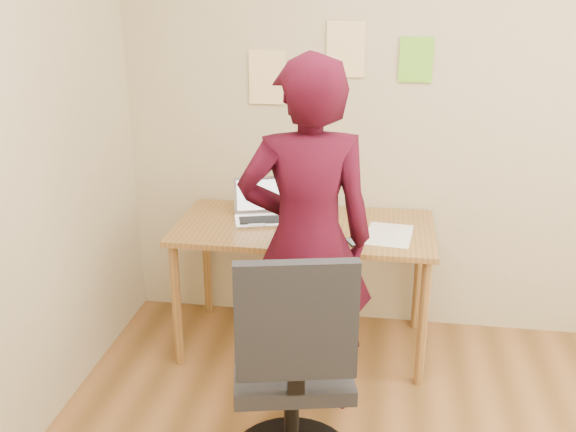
% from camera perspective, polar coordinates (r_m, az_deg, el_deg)
% --- Properties ---
extents(room, '(3.58, 3.58, 2.78)m').
position_cam_1_polar(room, '(1.98, 15.18, 0.45)').
color(room, brown).
rests_on(room, ground).
extents(desk, '(1.40, 0.70, 0.74)m').
position_cam_1_polar(desk, '(3.53, 1.44, -2.16)').
color(desk, olive).
rests_on(desk, ground).
extents(laptop, '(0.36, 0.34, 0.22)m').
position_cam_1_polar(laptop, '(3.58, -2.38, 0.52)').
color(laptop, silver).
rests_on(laptop, desk).
extents(paper_sheet, '(0.27, 0.36, 0.00)m').
position_cam_1_polar(paper_sheet, '(3.41, 8.96, -1.64)').
color(paper_sheet, white).
rests_on(paper_sheet, desk).
extents(phone, '(0.10, 0.13, 0.01)m').
position_cam_1_polar(phone, '(3.28, 5.82, -2.33)').
color(phone, black).
rests_on(phone, desk).
extents(wall_note_left, '(0.21, 0.00, 0.30)m').
position_cam_1_polar(wall_note_left, '(3.69, -1.86, 12.22)').
color(wall_note_left, '#FEDB98').
rests_on(wall_note_left, room).
extents(wall_note_mid, '(0.21, 0.00, 0.30)m').
position_cam_1_polar(wall_note_mid, '(3.62, 5.17, 14.54)').
color(wall_note_mid, '#FEDB98').
rests_on(wall_note_mid, room).
extents(wall_note_right, '(0.18, 0.00, 0.24)m').
position_cam_1_polar(wall_note_right, '(3.62, 11.31, 13.46)').
color(wall_note_right, '#73D42F').
rests_on(wall_note_right, room).
extents(office_chair, '(0.56, 0.58, 1.07)m').
position_cam_1_polar(office_chair, '(2.68, 0.44, -14.75)').
color(office_chair, black).
rests_on(office_chair, ground).
extents(person, '(0.70, 0.54, 1.73)m').
position_cam_1_polar(person, '(2.96, 1.68, -2.31)').
color(person, '#370716').
rests_on(person, ground).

